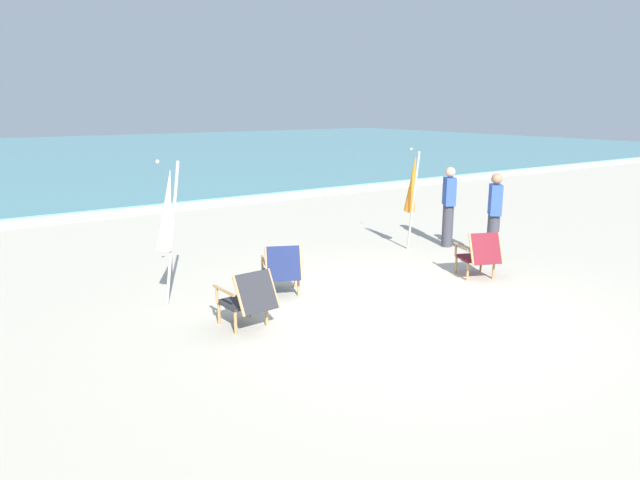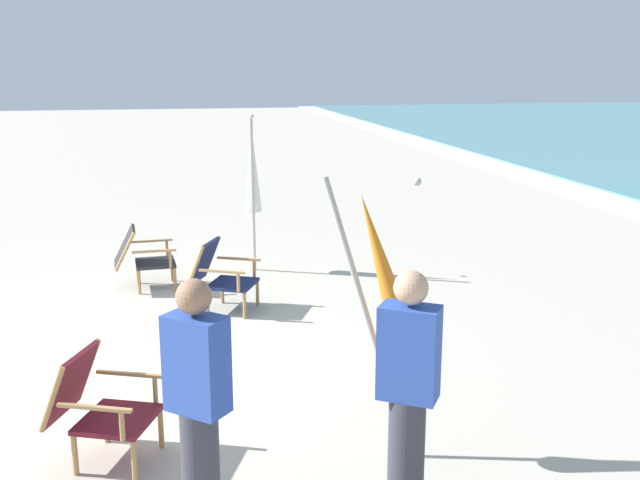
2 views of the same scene
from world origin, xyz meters
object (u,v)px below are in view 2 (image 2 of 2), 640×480
at_px(beach_chair_back_left, 219,274).
at_px(beach_chair_back_right, 96,403).
at_px(beach_chair_far_center, 141,256).
at_px(person_near_chairs, 199,414).
at_px(umbrella_furled_white, 252,170).
at_px(umbrella_furled_orange, 384,277).
at_px(person_by_waterline, 408,401).

height_order(beach_chair_back_left, beach_chair_back_right, same).
xyz_separation_m(beach_chair_far_center, person_near_chairs, (5.34, 0.47, 0.41)).
bearing_deg(umbrella_furled_white, person_near_chairs, -9.64).
bearing_deg(beach_chair_back_left, beach_chair_back_right, -19.06).
bearing_deg(beach_chair_back_left, beach_chair_far_center, -139.19).
bearing_deg(beach_chair_far_center, umbrella_furled_orange, 21.68).
relative_size(beach_chair_back_right, person_by_waterline, 0.53).
distance_m(beach_chair_back_right, umbrella_furled_orange, 2.21).
relative_size(beach_chair_far_center, umbrella_furled_white, 0.37).
xyz_separation_m(umbrella_furled_orange, person_near_chairs, (0.84, -1.32, -0.49)).
distance_m(beach_chair_far_center, person_by_waterline, 5.69).
distance_m(beach_chair_back_left, person_by_waterline, 4.48).
bearing_deg(umbrella_furled_orange, person_by_waterline, -6.98).
bearing_deg(person_near_chairs, beach_chair_back_left, 174.45).
relative_size(beach_chair_back_left, person_by_waterline, 0.54).
distance_m(beach_chair_far_center, person_near_chairs, 5.38).
relative_size(umbrella_furled_orange, person_near_chairs, 1.25).
relative_size(beach_chair_far_center, person_by_waterline, 0.49).
relative_size(umbrella_furled_white, person_by_waterline, 1.30).
bearing_deg(umbrella_furled_white, umbrella_furled_orange, 3.75).
height_order(beach_chair_back_left, umbrella_furled_white, umbrella_furled_white).
height_order(beach_chair_far_center, person_near_chairs, person_near_chairs).
xyz_separation_m(beach_chair_back_left, umbrella_furled_orange, (3.47, 0.90, 0.90)).
distance_m(beach_chair_far_center, umbrella_furled_orange, 4.93).
height_order(beach_chair_back_left, person_near_chairs, person_near_chairs).
xyz_separation_m(beach_chair_back_right, person_by_waterline, (1.23, 1.88, 0.41)).
xyz_separation_m(beach_chair_far_center, beach_chair_back_left, (1.03, 0.89, 0.00)).
distance_m(umbrella_furled_white, person_by_waterline, 5.94).
xyz_separation_m(umbrella_furled_white, umbrella_furled_orange, (4.99, 0.33, -0.05)).
xyz_separation_m(beach_chair_back_right, umbrella_furled_white, (-4.68, 1.66, 0.95)).
bearing_deg(person_near_chairs, beach_chair_far_center, -174.95).
relative_size(beach_chair_far_center, umbrella_furled_orange, 0.39).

